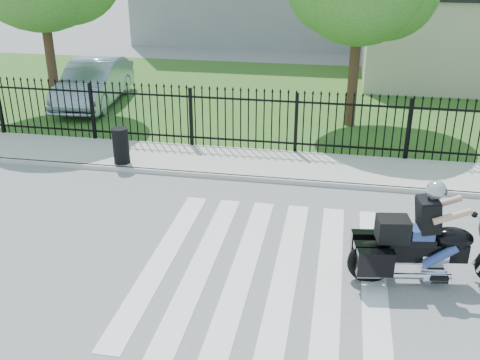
# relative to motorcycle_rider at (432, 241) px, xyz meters

# --- Properties ---
(ground) EXTENTS (120.00, 120.00, 0.00)m
(ground) POSITION_rel_motorcycle_rider_xyz_m (-2.92, -0.16, -0.83)
(ground) COLOR slate
(ground) RESTS_ON ground
(crosswalk) EXTENTS (5.00, 5.50, 0.01)m
(crosswalk) POSITION_rel_motorcycle_rider_xyz_m (-2.92, -0.16, -0.82)
(crosswalk) COLOR silver
(crosswalk) RESTS_ON ground
(sidewalk) EXTENTS (40.00, 2.00, 0.12)m
(sidewalk) POSITION_rel_motorcycle_rider_xyz_m (-2.92, 4.84, -0.77)
(sidewalk) COLOR #ADAAA3
(sidewalk) RESTS_ON ground
(curb) EXTENTS (40.00, 0.12, 0.12)m
(curb) POSITION_rel_motorcycle_rider_xyz_m (-2.92, 3.84, -0.77)
(curb) COLOR #ADAAA3
(curb) RESTS_ON ground
(grass_strip) EXTENTS (40.00, 12.00, 0.02)m
(grass_strip) POSITION_rel_motorcycle_rider_xyz_m (-2.92, 11.84, -0.82)
(grass_strip) COLOR #2D5B1F
(grass_strip) RESTS_ON ground
(iron_fence) EXTENTS (26.00, 0.04, 1.80)m
(iron_fence) POSITION_rel_motorcycle_rider_xyz_m (-2.92, 5.84, 0.08)
(iron_fence) COLOR black
(iron_fence) RESTS_ON ground
(motorcycle_rider) EXTENTS (3.04, 1.26, 2.02)m
(motorcycle_rider) POSITION_rel_motorcycle_rider_xyz_m (0.00, 0.00, 0.00)
(motorcycle_rider) COLOR black
(motorcycle_rider) RESTS_ON ground
(parked_car) EXTENTS (2.11, 4.93, 1.58)m
(parked_car) POSITION_rel_motorcycle_rider_xyz_m (-10.59, 9.66, -0.02)
(parked_car) COLOR #919FB7
(parked_car) RESTS_ON grass_strip
(litter_bin) EXTENTS (0.50, 0.50, 0.96)m
(litter_bin) POSITION_rel_motorcycle_rider_xyz_m (-7.40, 4.14, -0.23)
(litter_bin) COLOR black
(litter_bin) RESTS_ON sidewalk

